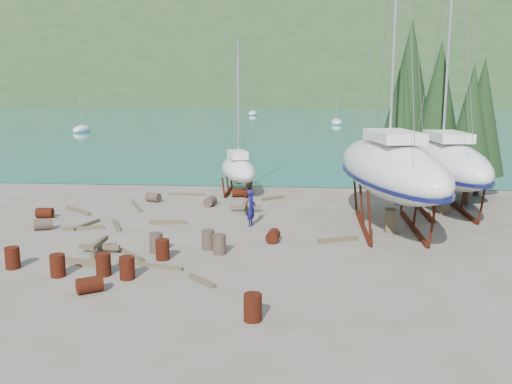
# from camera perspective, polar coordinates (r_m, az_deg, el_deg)

# --- Properties ---
(ground) EXTENTS (600.00, 600.00, 0.00)m
(ground) POSITION_cam_1_polar(r_m,az_deg,el_deg) (26.57, -4.14, -5.22)
(ground) COLOR #575344
(ground) RESTS_ON ground
(bay_water) EXTENTS (700.00, 700.00, 0.00)m
(bay_water) POSITION_cam_1_polar(r_m,az_deg,el_deg) (340.33, 4.15, 9.51)
(bay_water) COLOR #175873
(bay_water) RESTS_ON ground
(far_hill) EXTENTS (800.00, 360.00, 110.00)m
(far_hill) POSITION_cam_1_polar(r_m,az_deg,el_deg) (345.33, 4.16, 9.53)
(far_hill) COLOR #20371B
(far_hill) RESTS_ON ground
(far_house_left) EXTENTS (6.60, 5.60, 5.60)m
(far_house_left) POSITION_cam_1_polar(r_m,az_deg,el_deg) (224.59, -11.96, 9.42)
(far_house_left) COLOR beige
(far_house_left) RESTS_ON ground
(far_house_center) EXTENTS (6.60, 5.60, 5.60)m
(far_house_center) POSITION_cam_1_polar(r_m,az_deg,el_deg) (216.61, -1.62, 9.61)
(far_house_center) COLOR beige
(far_house_center) RESTS_ON ground
(far_house_right) EXTENTS (6.60, 5.60, 5.60)m
(far_house_right) POSITION_cam_1_polar(r_m,az_deg,el_deg) (216.84, 11.81, 9.39)
(far_house_right) COLOR beige
(far_house_right) RESTS_ON ground
(cypress_near_right) EXTENTS (3.60, 3.60, 10.00)m
(cypress_near_right) POSITION_cam_1_polar(r_m,az_deg,el_deg) (38.21, 17.76, 7.99)
(cypress_near_right) COLOR black
(cypress_near_right) RESTS_ON ground
(cypress_mid_right) EXTENTS (3.06, 3.06, 8.50)m
(cypress_mid_right) POSITION_cam_1_polar(r_m,az_deg,el_deg) (36.69, 20.67, 6.35)
(cypress_mid_right) COLOR black
(cypress_mid_right) RESTS_ON ground
(cypress_back_left) EXTENTS (4.14, 4.14, 11.50)m
(cypress_back_left) POSITION_cam_1_polar(r_m,az_deg,el_deg) (39.85, 15.07, 9.48)
(cypress_back_left) COLOR black
(cypress_back_left) RESTS_ON ground
(cypress_far_right) EXTENTS (3.24, 3.24, 9.00)m
(cypress_far_right) POSITION_cam_1_polar(r_m,az_deg,el_deg) (39.97, 21.62, 7.01)
(cypress_far_right) COLOR black
(cypress_far_right) RESTS_ON ground
(moored_boat_left) EXTENTS (2.00, 5.00, 6.05)m
(moored_boat_left) POSITION_cam_1_polar(r_m,az_deg,el_deg) (92.03, -17.04, 5.99)
(moored_boat_left) COLOR silver
(moored_boat_left) RESTS_ON ground
(moored_boat_mid) EXTENTS (2.00, 5.00, 6.05)m
(moored_boat_mid) POSITION_cam_1_polar(r_m,az_deg,el_deg) (105.63, 8.06, 6.91)
(moored_boat_mid) COLOR silver
(moored_boat_mid) RESTS_ON ground
(moored_boat_far) EXTENTS (2.00, 5.00, 6.05)m
(moored_boat_far) POSITION_cam_1_polar(r_m,az_deg,el_deg) (135.94, -0.31, 7.85)
(moored_boat_far) COLOR silver
(moored_boat_far) RESTS_ON ground
(large_sailboat_near) EXTENTS (5.90, 12.87, 19.55)m
(large_sailboat_near) POSITION_cam_1_polar(r_m,az_deg,el_deg) (29.42, 13.31, 2.34)
(large_sailboat_near) COLOR silver
(large_sailboat_near) RESTS_ON ground
(large_sailboat_far) EXTENTS (4.47, 11.47, 17.68)m
(large_sailboat_far) POSITION_cam_1_polar(r_m,az_deg,el_deg) (34.35, 18.30, 2.83)
(large_sailboat_far) COLOR silver
(large_sailboat_far) RESTS_ON ground
(small_sailboat_shore) EXTENTS (3.78, 6.58, 10.05)m
(small_sailboat_shore) POSITION_cam_1_polar(r_m,az_deg,el_deg) (38.44, -1.79, 2.32)
(small_sailboat_shore) COLOR silver
(small_sailboat_shore) RESTS_ON ground
(worker) EXTENTS (0.56, 0.76, 1.92)m
(worker) POSITION_cam_1_polar(r_m,az_deg,el_deg) (29.68, -0.47, -1.58)
(worker) COLOR #11114B
(worker) RESTS_ON ground
(drum_0) EXTENTS (0.58, 0.58, 0.88)m
(drum_0) POSITION_cam_1_polar(r_m,az_deg,el_deg) (25.00, -23.17, -6.07)
(drum_0) COLOR #50140D
(drum_0) RESTS_ON ground
(drum_2) EXTENTS (0.93, 0.66, 0.58)m
(drum_2) POSITION_cam_1_polar(r_m,az_deg,el_deg) (33.61, -20.37, -1.97)
(drum_2) COLOR #50140D
(drum_2) RESTS_ON ground
(drum_3) EXTENTS (0.58, 0.58, 0.88)m
(drum_3) POSITION_cam_1_polar(r_m,az_deg,el_deg) (22.35, -12.77, -7.40)
(drum_3) COLOR #50140D
(drum_3) RESTS_ON ground
(drum_4) EXTENTS (0.93, 0.66, 0.58)m
(drum_4) POSITION_cam_1_polar(r_m,az_deg,el_deg) (37.35, -1.72, -0.07)
(drum_4) COLOR #50140D
(drum_4) RESTS_ON ground
(drum_5) EXTENTS (0.58, 0.58, 0.88)m
(drum_5) POSITION_cam_1_polar(r_m,az_deg,el_deg) (25.69, -4.80, -4.78)
(drum_5) COLOR #2D2823
(drum_5) RESTS_ON ground
(drum_6) EXTENTS (0.67, 0.94, 0.58)m
(drum_6) POSITION_cam_1_polar(r_m,az_deg,el_deg) (26.79, 1.71, -4.42)
(drum_6) COLOR #50140D
(drum_6) RESTS_ON ground
(drum_7) EXTENTS (0.58, 0.58, 0.88)m
(drum_7) POSITION_cam_1_polar(r_m,az_deg,el_deg) (18.16, -0.33, -11.46)
(drum_7) COLOR #50140D
(drum_7) RESTS_ON ground
(drum_9) EXTENTS (1.03, 0.87, 0.58)m
(drum_9) POSITION_cam_1_polar(r_m,az_deg,el_deg) (36.38, -10.23, -0.53)
(drum_9) COLOR #2D2823
(drum_9) RESTS_ON ground
(drum_10) EXTENTS (0.58, 0.58, 0.88)m
(drum_10) POSITION_cam_1_polar(r_m,az_deg,el_deg) (23.36, -19.22, -6.95)
(drum_10) COLOR #50140D
(drum_10) RESTS_ON ground
(drum_11) EXTENTS (0.76, 0.99, 0.58)m
(drum_11) POSITION_cam_1_polar(r_m,az_deg,el_deg) (34.69, -4.59, -0.94)
(drum_11) COLOR #2D2823
(drum_11) RESTS_ON ground
(drum_12) EXTENTS (1.05, 0.97, 0.58)m
(drum_12) POSITION_cam_1_polar(r_m,az_deg,el_deg) (21.31, -16.30, -8.91)
(drum_12) COLOR #50140D
(drum_12) RESTS_ON ground
(drum_13) EXTENTS (0.58, 0.58, 0.88)m
(drum_13) POSITION_cam_1_polar(r_m,az_deg,el_deg) (22.97, -15.01, -7.01)
(drum_13) COLOR #50140D
(drum_13) RESTS_ON ground
(drum_14) EXTENTS (0.58, 0.58, 0.88)m
(drum_14) POSITION_cam_1_polar(r_m,az_deg,el_deg) (24.45, -9.32, -5.70)
(drum_14) COLOR #50140D
(drum_14) RESTS_ON ground
(drum_15) EXTENTS (1.04, 0.88, 0.58)m
(drum_15) POSITION_cam_1_polar(r_m,az_deg,el_deg) (30.93, -20.50, -3.04)
(drum_15) COLOR #2D2823
(drum_15) RESTS_ON ground
(drum_16) EXTENTS (0.58, 0.58, 0.88)m
(drum_16) POSITION_cam_1_polar(r_m,az_deg,el_deg) (25.48, -9.94, -5.04)
(drum_16) COLOR #2D2823
(drum_16) RESTS_ON ground
(drum_17) EXTENTS (0.58, 0.58, 0.88)m
(drum_17) POSITION_cam_1_polar(r_m,az_deg,el_deg) (24.94, -3.68, -5.24)
(drum_17) COLOR #2D2823
(drum_17) RESTS_ON ground
(timber_0) EXTENTS (2.35, 0.22, 0.14)m
(timber_0) POSITION_cam_1_polar(r_m,az_deg,el_deg) (38.24, -6.99, -0.22)
(timber_0) COLOR brown
(timber_0) RESTS_ON ground
(timber_1) EXTENTS (1.89, 0.91, 0.19)m
(timber_1) POSITION_cam_1_polar(r_m,az_deg,el_deg) (27.17, 8.19, -4.74)
(timber_1) COLOR brown
(timber_1) RESTS_ON ground
(timber_2) EXTENTS (2.10, 1.81, 0.19)m
(timber_2) POSITION_cam_1_polar(r_m,az_deg,el_deg) (34.52, -17.36, -1.80)
(timber_2) COLOR brown
(timber_2) RESTS_ON ground
(timber_3) EXTENTS (2.90, 0.84, 0.15)m
(timber_3) POSITION_cam_1_polar(r_m,az_deg,el_deg) (23.65, -10.61, -7.24)
(timber_3) COLOR brown
(timber_3) RESTS_ON ground
(timber_4) EXTENTS (1.05, 1.98, 0.17)m
(timber_4) POSITION_cam_1_polar(r_m,az_deg,el_deg) (30.52, -13.80, -3.24)
(timber_4) COLOR brown
(timber_4) RESTS_ON ground
(timber_5) EXTENTS (2.21, 2.26, 0.16)m
(timber_5) POSITION_cam_1_polar(r_m,az_deg,el_deg) (25.62, -12.90, -5.89)
(timber_5) COLOR brown
(timber_5) RESTS_ON ground
(timber_6) EXTENTS (1.40, 1.15, 0.19)m
(timber_6) POSITION_cam_1_polar(r_m,az_deg,el_deg) (36.58, 1.66, -0.61)
(timber_6) COLOR brown
(timber_6) RESTS_ON ground
(timber_7) EXTENTS (1.19, 1.18, 0.17)m
(timber_7) POSITION_cam_1_polar(r_m,az_deg,el_deg) (21.58, -5.46, -8.83)
(timber_7) COLOR brown
(timber_7) RESTS_ON ground
(timber_8) EXTENTS (1.95, 0.45, 0.19)m
(timber_8) POSITION_cam_1_polar(r_m,az_deg,el_deg) (30.54, -8.80, -3.03)
(timber_8) COLOR brown
(timber_8) RESTS_ON ground
(timber_12) EXTENTS (2.01, 0.68, 0.17)m
(timber_12) POSITION_cam_1_polar(r_m,az_deg,el_deg) (30.37, -16.87, -3.47)
(timber_12) COLOR brown
(timber_12) RESTS_ON ground
(timber_15) EXTENTS (1.46, 2.92, 0.15)m
(timber_15) POSITION_cam_1_polar(r_m,az_deg,el_deg) (35.07, -11.84, -1.37)
(timber_15) COLOR brown
(timber_15) RESTS_ON ground
(timber_16) EXTENTS (2.72, 0.92, 0.23)m
(timber_16) POSITION_cam_1_polar(r_m,az_deg,el_deg) (24.60, -17.16, -6.73)
(timber_16) COLOR brown
(timber_16) RESTS_ON ground
(timber_17) EXTENTS (0.77, 2.16, 0.16)m
(timber_17) POSITION_cam_1_polar(r_m,az_deg,el_deg) (31.07, -16.64, -3.14)
(timber_17) COLOR brown
(timber_17) RESTS_ON ground
(timber_pile_fore) EXTENTS (1.80, 1.80, 0.60)m
(timber_pile_fore) POSITION_cam_1_polar(r_m,az_deg,el_deg) (25.90, -15.40, -5.33)
(timber_pile_fore) COLOR brown
(timber_pile_fore) RESTS_ON ground
(timber_pile_aft) EXTENTS (1.80, 1.80, 0.60)m
(timber_pile_aft) POSITION_cam_1_polar(r_m,az_deg,el_deg) (32.96, -1.10, -1.51)
(timber_pile_aft) COLOR brown
(timber_pile_aft) RESTS_ON ground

